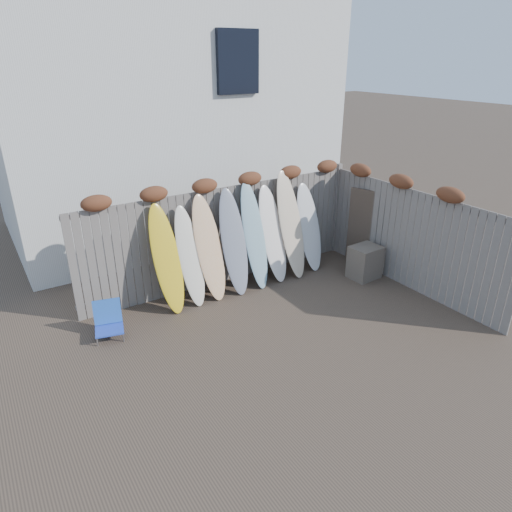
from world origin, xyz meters
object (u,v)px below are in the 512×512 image
beach_chair (108,321)px  lattice_panel (373,230)px  wooden_crate (365,262)px  surfboard_0 (167,259)px

beach_chair → lattice_panel: (5.67, -0.42, 0.59)m
beach_chair → wooden_crate: 5.24m
wooden_crate → lattice_panel: (0.48, 0.31, 0.52)m
beach_chair → wooden_crate: (5.19, -0.73, 0.07)m
beach_chair → surfboard_0: (1.23, 0.31, 0.71)m
lattice_panel → surfboard_0: surfboard_0 is taller
surfboard_0 → beach_chair: bearing=-170.2°
surfboard_0 → lattice_panel: bearing=-13.8°
surfboard_0 → wooden_crate: bearing=-19.2°
wooden_crate → surfboard_0: size_ratio=0.34×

